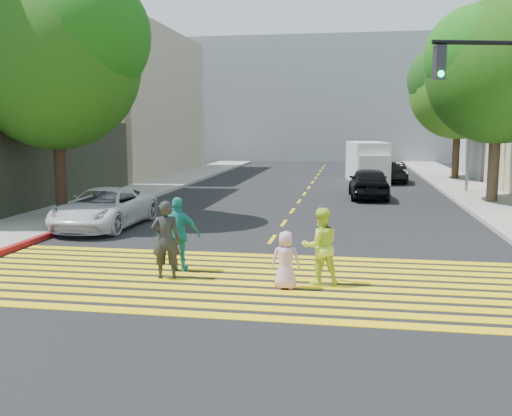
% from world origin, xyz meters
% --- Properties ---
extents(ground, '(120.00, 120.00, 0.00)m').
position_xyz_m(ground, '(0.00, 0.00, 0.00)').
color(ground, black).
extents(sidewalk_left, '(3.00, 40.00, 0.15)m').
position_xyz_m(sidewalk_left, '(-8.50, 22.00, 0.07)').
color(sidewalk_left, gray).
rests_on(sidewalk_left, ground).
extents(sidewalk_right, '(3.00, 60.00, 0.15)m').
position_xyz_m(sidewalk_right, '(8.50, 15.00, 0.07)').
color(sidewalk_right, gray).
rests_on(sidewalk_right, ground).
extents(curb_red, '(0.20, 8.00, 0.16)m').
position_xyz_m(curb_red, '(-6.90, 6.00, 0.08)').
color(curb_red, maroon).
rests_on(curb_red, ground).
extents(crosswalk, '(13.40, 5.30, 0.01)m').
position_xyz_m(crosswalk, '(0.00, 1.28, 0.01)').
color(crosswalk, yellow).
rests_on(crosswalk, ground).
extents(lane_line, '(0.12, 34.40, 0.01)m').
position_xyz_m(lane_line, '(0.00, 22.50, 0.01)').
color(lane_line, yellow).
rests_on(lane_line, ground).
extents(building_left_tan, '(12.00, 16.00, 10.00)m').
position_xyz_m(building_left_tan, '(-16.00, 28.00, 5.00)').
color(building_left_tan, tan).
rests_on(building_left_tan, ground).
extents(backdrop_block, '(30.00, 8.00, 12.00)m').
position_xyz_m(backdrop_block, '(0.00, 48.00, 6.00)').
color(backdrop_block, gray).
rests_on(backdrop_block, ground).
extents(tree_left, '(8.12, 7.85, 8.87)m').
position_xyz_m(tree_left, '(-8.13, 8.46, 5.98)').
color(tree_left, black).
rests_on(tree_left, ground).
extents(tree_right_near, '(7.13, 6.74, 8.98)m').
position_xyz_m(tree_right_near, '(8.57, 15.40, 6.08)').
color(tree_right_near, '#433624').
rests_on(tree_right_near, ground).
extents(tree_right_far, '(6.86, 6.32, 8.88)m').
position_xyz_m(tree_right_far, '(8.92, 26.74, 6.00)').
color(tree_right_far, '#362612').
rests_on(tree_right_far, ground).
extents(pedestrian_man, '(0.73, 0.55, 1.79)m').
position_xyz_m(pedestrian_man, '(-1.76, 1.15, 0.89)').
color(pedestrian_man, '#252527').
rests_on(pedestrian_man, ground).
extents(pedestrian_woman, '(0.99, 0.88, 1.70)m').
position_xyz_m(pedestrian_woman, '(1.72, 1.23, 0.85)').
color(pedestrian_woman, '#D1F03E').
rests_on(pedestrian_woman, ground).
extents(pedestrian_child, '(0.64, 0.45, 1.25)m').
position_xyz_m(pedestrian_child, '(1.02, 0.76, 0.63)').
color(pedestrian_child, '#D6A1BF').
rests_on(pedestrian_child, ground).
extents(pedestrian_extra, '(1.05, 0.45, 1.78)m').
position_xyz_m(pedestrian_extra, '(-1.67, 1.84, 0.89)').
color(pedestrian_extra, teal).
rests_on(pedestrian_extra, ground).
extents(white_sedan, '(2.32, 4.90, 1.35)m').
position_xyz_m(white_sedan, '(-5.92, 7.08, 0.68)').
color(white_sedan, silver).
rests_on(white_sedan, ground).
extents(dark_car_near, '(1.97, 4.51, 1.51)m').
position_xyz_m(dark_car_near, '(3.18, 16.68, 0.76)').
color(dark_car_near, black).
rests_on(dark_car_near, ground).
extents(silver_car, '(2.32, 4.72, 1.32)m').
position_xyz_m(silver_car, '(3.15, 31.26, 0.66)').
color(silver_car, '#ABAFB8').
rests_on(silver_car, ground).
extents(dark_car_parked, '(1.49, 3.81, 1.24)m').
position_xyz_m(dark_car_parked, '(4.90, 24.79, 0.62)').
color(dark_car_parked, black).
rests_on(dark_car_parked, ground).
extents(white_van, '(2.64, 5.43, 2.46)m').
position_xyz_m(white_van, '(3.32, 24.66, 1.17)').
color(white_van, silver).
rests_on(white_van, ground).
extents(street_lamp, '(1.93, 0.28, 8.50)m').
position_xyz_m(street_lamp, '(7.98, 19.38, 4.88)').
color(street_lamp, gray).
rests_on(street_lamp, ground).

